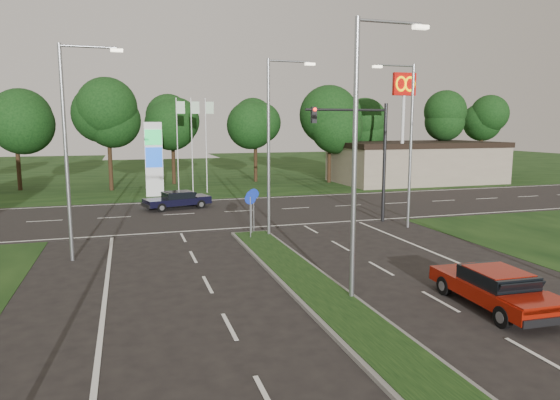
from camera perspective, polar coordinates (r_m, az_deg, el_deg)
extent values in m
plane|color=black|center=(11.85, 17.66, -20.71)|extent=(160.00, 160.00, 0.00)
cube|color=black|center=(63.95, -11.58, 3.19)|extent=(160.00, 50.00, 0.02)
cube|color=black|center=(33.47, -6.35, -1.38)|extent=(160.00, 12.00, 0.02)
cube|color=slate|center=(14.94, 8.67, -13.82)|extent=(2.00, 26.00, 0.12)
cube|color=gray|center=(52.69, 15.22, 4.15)|extent=(16.00, 9.00, 4.00)
cylinder|color=gray|center=(16.02, 8.50, 4.08)|extent=(0.16, 0.16, 9.00)
cylinder|color=gray|center=(16.79, 12.44, 19.27)|extent=(2.20, 0.10, 0.10)
cube|color=#FFF2CC|center=(17.32, 15.77, 18.47)|extent=(0.50, 0.22, 0.12)
cylinder|color=gray|center=(25.39, -1.32, 5.76)|extent=(0.16, 0.16, 9.00)
cylinder|color=gray|center=(25.88, 1.08, 15.57)|extent=(2.20, 0.10, 0.10)
cube|color=#FFF2CC|center=(26.23, 3.45, 15.25)|extent=(0.50, 0.22, 0.12)
cylinder|color=gray|center=(22.57, -23.26, 4.74)|extent=(0.16, 0.16, 9.00)
cylinder|color=gray|center=(22.67, -21.06, 16.04)|extent=(2.20, 0.10, 0.10)
cube|color=#FFF2CC|center=(22.62, -18.16, 15.94)|extent=(0.50, 0.22, 0.12)
cylinder|color=gray|center=(28.73, 14.71, 5.80)|extent=(0.16, 0.16, 9.00)
cylinder|color=gray|center=(28.32, 13.09, 14.75)|extent=(2.20, 0.10, 0.10)
cube|color=#FFF2CC|center=(27.78, 11.06, 14.73)|extent=(0.50, 0.22, 0.12)
cylinder|color=black|center=(30.26, 11.84, 4.13)|extent=(0.20, 0.20, 7.00)
cylinder|color=black|center=(29.06, 7.64, 10.18)|extent=(5.00, 0.14, 0.14)
cube|color=black|center=(28.28, 3.89, 9.67)|extent=(0.28, 0.28, 0.90)
sphere|color=#FF190C|center=(28.12, 4.03, 10.29)|extent=(0.20, 0.20, 0.20)
cylinder|color=gray|center=(25.03, -3.40, -2.13)|extent=(0.06, 0.06, 2.20)
cylinder|color=#0C26A5|center=(24.86, -3.42, 0.13)|extent=(0.56, 0.04, 0.56)
cylinder|color=gray|center=(26.05, -3.28, -1.71)|extent=(0.06, 0.06, 2.20)
cylinder|color=#0C26A5|center=(25.90, -3.30, 0.47)|extent=(0.56, 0.04, 0.56)
cylinder|color=gray|center=(26.79, -3.02, -1.42)|extent=(0.06, 0.06, 2.20)
cylinder|color=#0C26A5|center=(26.64, -3.04, 0.70)|extent=(0.56, 0.04, 0.56)
cube|color=silver|center=(41.55, -14.21, 4.49)|extent=(1.40, 0.30, 6.00)
cube|color=#0CA53F|center=(41.29, -14.29, 6.97)|extent=(1.30, 0.08, 1.20)
cube|color=#0C3FBF|center=(41.36, -14.21, 4.75)|extent=(1.30, 0.08, 1.60)
cylinder|color=silver|center=(42.64, -11.64, 6.02)|extent=(0.08, 0.08, 8.00)
cube|color=#B2D8B2|center=(42.67, -11.29, 10.33)|extent=(0.70, 0.02, 1.00)
cylinder|color=silver|center=(42.77, -10.03, 6.07)|extent=(0.08, 0.08, 8.00)
cube|color=#B2D8B2|center=(42.81, -9.67, 10.37)|extent=(0.70, 0.02, 1.00)
cylinder|color=silver|center=(42.94, -8.43, 6.12)|extent=(0.08, 0.08, 8.00)
cube|color=#B2D8B2|center=(42.98, -8.06, 10.39)|extent=(0.70, 0.02, 1.00)
cylinder|color=silver|center=(47.06, 13.82, 7.38)|extent=(0.30, 0.30, 10.00)
cube|color=#BF0C07|center=(47.20, 14.02, 12.73)|extent=(2.20, 0.35, 2.00)
torus|color=#FFC600|center=(46.78, 13.67, 12.78)|extent=(1.06, 0.16, 1.06)
torus|color=#FFC600|center=(47.24, 14.64, 12.70)|extent=(1.06, 0.16, 1.06)
cylinder|color=black|center=(48.92, -9.92, 4.25)|extent=(0.36, 0.36, 4.40)
sphere|color=black|center=(48.80, -10.05, 9.29)|extent=(6.00, 6.00, 6.00)
sphere|color=black|center=(48.66, -9.70, 10.48)|extent=(4.80, 4.80, 4.80)
cube|color=#941508|center=(17.36, 23.34, -9.44)|extent=(2.04, 4.62, 0.47)
cube|color=black|center=(17.17, 23.61, -8.10)|extent=(1.66, 2.06, 0.43)
cube|color=#941508|center=(17.11, 23.66, -7.40)|extent=(1.55, 1.70, 0.04)
cylinder|color=black|center=(18.07, 18.26, -9.29)|extent=(0.23, 0.65, 0.64)
cylinder|color=black|center=(19.03, 22.61, -8.62)|extent=(0.23, 0.65, 0.64)
cylinder|color=black|center=(15.86, 24.12, -12.13)|extent=(0.23, 0.65, 0.64)
cylinder|color=black|center=(16.94, 28.69, -11.12)|extent=(0.23, 0.65, 0.64)
cube|color=black|center=(35.21, -11.67, -0.11)|extent=(4.71, 2.88, 0.45)
cube|color=black|center=(35.18, -11.56, 0.59)|extent=(2.27, 1.98, 0.42)
cube|color=black|center=(35.15, -11.57, 0.93)|extent=(1.90, 1.80, 0.04)
cylinder|color=black|center=(34.02, -13.39, -0.88)|extent=(0.65, 0.35, 0.62)
cylinder|color=black|center=(35.55, -14.25, -0.51)|extent=(0.65, 0.35, 0.62)
cylinder|color=black|center=(35.01, -9.03, -0.49)|extent=(0.65, 0.35, 0.62)
cylinder|color=black|center=(36.50, -10.05, -0.15)|extent=(0.65, 0.35, 0.62)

